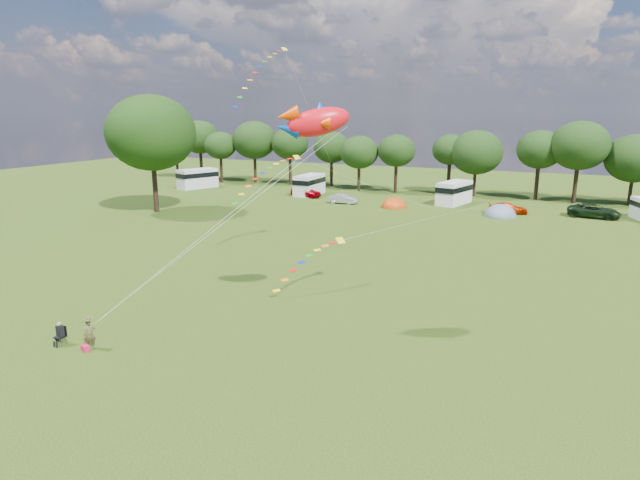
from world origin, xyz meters
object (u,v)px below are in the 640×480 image
at_px(car_b, 343,199).
at_px(kite_flyer, 90,334).
at_px(tent_orange, 394,207).
at_px(campervan_c, 454,192).
at_px(big_tree, 151,133).
at_px(car_d, 594,211).
at_px(camp_chair, 60,331).
at_px(car_c, 508,208).
at_px(tent_greyblue, 500,216).
at_px(campervan_a, 198,178).
at_px(fish_kite, 312,122).
at_px(car_a, 306,192).
at_px(campervan_b, 309,184).

distance_m(car_b, kite_flyer, 44.84).
bearing_deg(tent_orange, campervan_c, 41.96).
distance_m(big_tree, tent_orange, 29.57).
bearing_deg(car_d, camp_chair, 158.91).
bearing_deg(car_d, kite_flyer, 160.39).
relative_size(car_c, tent_greyblue, 1.06).
height_order(car_b, car_d, car_d).
distance_m(big_tree, campervan_a, 20.96).
height_order(big_tree, fish_kite, big_tree).
bearing_deg(car_a, big_tree, 157.99).
xyz_separation_m(car_d, camp_chair, (-25.60, -47.75, -0.02)).
distance_m(tent_orange, kite_flyer, 44.64).
xyz_separation_m(kite_flyer, camp_chair, (-1.70, -0.27, -0.02)).
height_order(kite_flyer, fish_kite, fish_kite).
bearing_deg(campervan_c, campervan_b, 106.19).
relative_size(car_c, car_d, 0.76).
bearing_deg(tent_greyblue, tent_orange, 177.32).
relative_size(car_d, tent_greyblue, 1.39).
xyz_separation_m(car_b, car_c, (19.80, 1.36, 0.02)).
xyz_separation_m(campervan_b, kite_flyer, (11.69, -49.42, -0.75)).
bearing_deg(big_tree, car_b, 38.93).
bearing_deg(fish_kite, kite_flyer, -170.88).
height_order(car_a, tent_orange, car_a).
distance_m(car_d, fish_kite, 44.15).
relative_size(car_c, camp_chair, 3.43).
height_order(car_c, fish_kite, fish_kite).
height_order(car_d, campervan_a, campervan_a).
bearing_deg(campervan_a, campervan_c, -66.16).
bearing_deg(camp_chair, campervan_c, 82.77).
xyz_separation_m(car_c, tent_orange, (-13.05, -1.36, -0.61)).
bearing_deg(tent_greyblue, car_b, 178.25).
xyz_separation_m(car_b, kite_flyer, (4.72, -44.59, 0.15)).
bearing_deg(campervan_c, camp_chair, -176.88).
bearing_deg(campervan_c, car_a, 111.92).
distance_m(big_tree, car_d, 49.95).
height_order(campervan_a, tent_orange, campervan_a).
height_order(big_tree, campervan_b, big_tree).
bearing_deg(kite_flyer, car_d, 15.62).
height_order(car_a, campervan_b, campervan_b).
xyz_separation_m(car_b, campervan_c, (12.90, 5.52, 0.91)).
bearing_deg(tent_orange, tent_greyblue, -2.68).
height_order(campervan_a, camp_chair, campervan_a).
distance_m(car_b, campervan_a, 25.58).
bearing_deg(campervan_a, car_b, -77.30).
bearing_deg(camp_chair, kite_flyer, 12.84).
relative_size(car_c, fish_kite, 1.08).
height_order(car_d, kite_flyer, kite_flyer).
bearing_deg(camp_chair, tent_greyblue, 73.80).
xyz_separation_m(car_a, camp_chair, (9.59, -47.74, -0.02)).
bearing_deg(car_b, car_c, -90.29).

